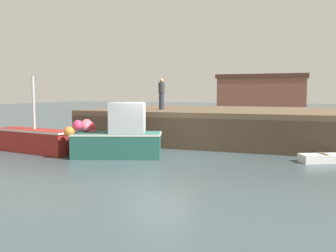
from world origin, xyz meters
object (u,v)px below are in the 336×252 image
fishing_boat_near_right (117,136)px  rowboat (323,158)px  fishing_boat_near_left (35,140)px  mooring_buoy_foreground (114,151)px  dockworker (162,94)px

fishing_boat_near_right → rowboat: (7.96, 1.81, -0.73)m
rowboat → fishing_boat_near_left: bearing=-171.2°
mooring_buoy_foreground → fishing_boat_near_left: bearing=177.5°
fishing_boat_near_left → rowboat: size_ratio=2.29×
fishing_boat_near_left → rowboat: bearing=8.8°
fishing_boat_near_right → dockworker: dockworker is taller
fishing_boat_near_left → fishing_boat_near_right: fishing_boat_near_left is taller
fishing_boat_near_left → mooring_buoy_foreground: 4.16m
dockworker → mooring_buoy_foreground: dockworker is taller
fishing_boat_near_right → dockworker: 5.60m
fishing_boat_near_left → dockworker: (4.05, 5.40, 2.04)m
rowboat → fishing_boat_near_right: bearing=-167.2°
fishing_boat_near_left → fishing_boat_near_right: 4.16m
fishing_boat_near_left → mooring_buoy_foreground: (4.15, -0.18, -0.28)m
fishing_boat_near_left → dockworker: size_ratio=2.54×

